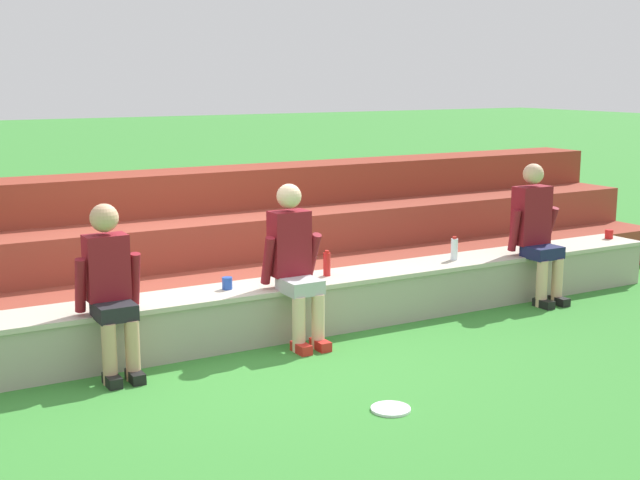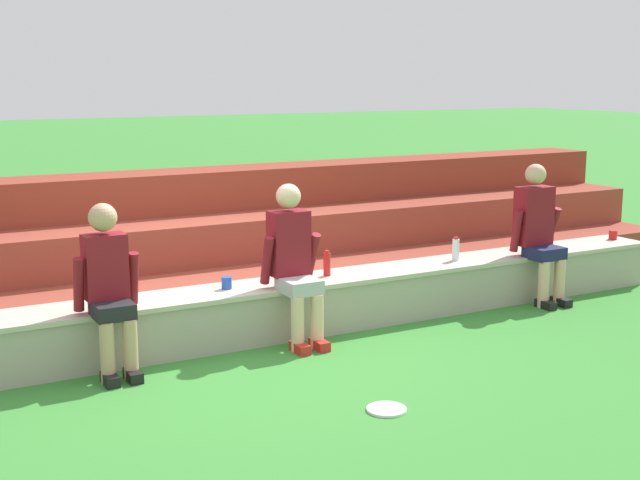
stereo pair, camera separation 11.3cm
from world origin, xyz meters
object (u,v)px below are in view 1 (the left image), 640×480
object	(u,v)px
water_bottle_near_right	(454,249)
plastic_cup_right_end	(227,283)
person_far_left	(110,286)
person_center	(536,229)
plastic_cup_left_end	(609,234)
water_bottle_near_left	(327,264)
frisbee	(391,409)
person_left_of_center	(295,261)

from	to	relation	value
water_bottle_near_right	plastic_cup_right_end	world-z (taller)	water_bottle_near_right
person_far_left	person_center	world-z (taller)	person_center
water_bottle_near_right	plastic_cup_right_end	bearing A→B (deg)	179.43
water_bottle_near_right	plastic_cup_left_end	xyz separation A→B (m)	(2.20, 0.03, -0.06)
plastic_cup_left_end	water_bottle_near_left	bearing A→B (deg)	179.97
person_far_left	water_bottle_near_left	xyz separation A→B (m)	(2.07, 0.31, -0.11)
plastic_cup_right_end	water_bottle_near_left	bearing A→B (deg)	0.54
water_bottle_near_left	plastic_cup_right_end	bearing A→B (deg)	-179.46
person_center	water_bottle_near_right	world-z (taller)	person_center
plastic_cup_left_end	frisbee	bearing A→B (deg)	-155.27
plastic_cup_left_end	frisbee	size ratio (longest dim) A/B	0.36
plastic_cup_left_end	person_left_of_center	bearing A→B (deg)	-175.98
water_bottle_near_right	frisbee	size ratio (longest dim) A/B	0.85
person_center	water_bottle_near_left	world-z (taller)	person_center
plastic_cup_left_end	frisbee	distance (m)	4.74
water_bottle_near_left	plastic_cup_left_end	size ratio (longest dim) A/B	2.34
person_far_left	frisbee	distance (m)	2.30
person_left_of_center	person_center	bearing A→B (deg)	0.54
person_center	plastic_cup_left_end	xyz separation A→B (m)	(1.35, 0.26, -0.22)
plastic_cup_right_end	plastic_cup_left_end	distance (m)	4.62
frisbee	water_bottle_near_right	bearing A→B (deg)	43.05
person_far_left	water_bottle_near_left	bearing A→B (deg)	8.55
person_center	plastic_cup_right_end	bearing A→B (deg)	175.51
person_center	frisbee	xyz separation A→B (m)	(-2.93, -1.71, -0.73)
person_far_left	water_bottle_near_left	world-z (taller)	person_far_left
person_center	water_bottle_near_left	bearing A→B (deg)	173.36
person_far_left	frisbee	xyz separation A→B (m)	(1.43, -1.66, -0.69)
plastic_cup_right_end	frisbee	bearing A→B (deg)	-80.14
person_center	water_bottle_near_left	size ratio (longest dim) A/B	5.93
person_far_left	frisbee	size ratio (longest dim) A/B	4.76
person_left_of_center	frisbee	distance (m)	1.83
water_bottle_near_right	frisbee	distance (m)	2.90
person_center	plastic_cup_left_end	world-z (taller)	person_center
person_far_left	plastic_cup_left_end	world-z (taller)	person_far_left
water_bottle_near_right	frisbee	xyz separation A→B (m)	(-2.08, -1.94, -0.57)
water_bottle_near_left	person_center	bearing A→B (deg)	-6.64
person_center	frisbee	size ratio (longest dim) A/B	5.04
frisbee	plastic_cup_left_end	bearing A→B (deg)	24.73
person_far_left	plastic_cup_left_end	distance (m)	5.72
plastic_cup_right_end	frisbee	xyz separation A→B (m)	(0.34, -1.96, -0.51)
water_bottle_near_left	frisbee	distance (m)	2.15
person_center	person_left_of_center	bearing A→B (deg)	-179.46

